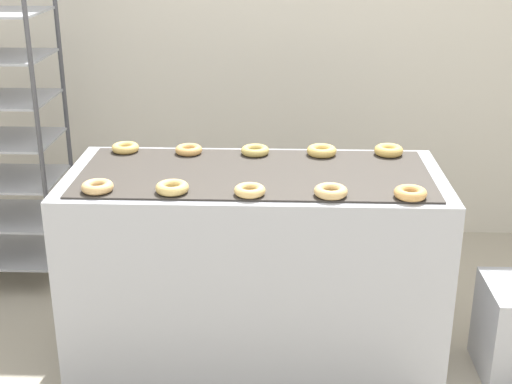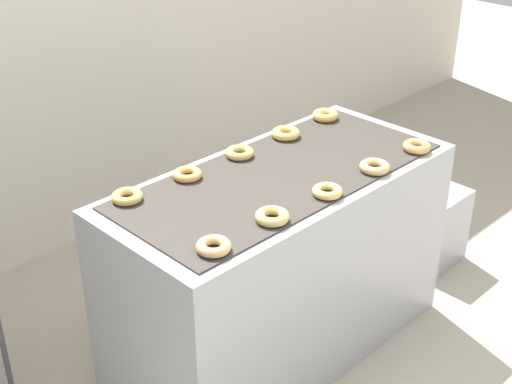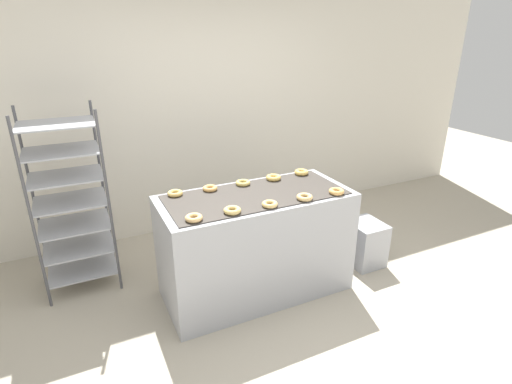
% 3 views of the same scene
% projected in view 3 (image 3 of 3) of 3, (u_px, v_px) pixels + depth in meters
% --- Properties ---
extents(ground_plane, '(14.00, 14.00, 0.00)m').
position_uv_depth(ground_plane, '(290.00, 332.00, 3.07)').
color(ground_plane, '#B2A893').
extents(wall_back, '(8.00, 0.05, 2.80)m').
position_uv_depth(wall_back, '(195.00, 105.00, 4.32)').
color(wall_back, silver).
rests_on(wall_back, ground_plane).
extents(fryer_machine, '(1.57, 0.71, 0.92)m').
position_uv_depth(fryer_machine, '(256.00, 244.00, 3.40)').
color(fryer_machine, '#A8AAB2').
rests_on(fryer_machine, ground_plane).
extents(baking_rack_cart, '(0.60, 0.49, 1.60)m').
position_uv_depth(baking_rack_cart, '(70.00, 201.00, 3.36)').
color(baking_rack_cart, '#4C4C51').
rests_on(baking_rack_cart, ground_plane).
extents(glaze_bin, '(0.31, 0.37, 0.44)m').
position_uv_depth(glaze_bin, '(364.00, 243.00, 3.91)').
color(glaze_bin, '#A8AAB2').
rests_on(glaze_bin, ground_plane).
extents(donut_near_leftmost, '(0.12, 0.12, 0.04)m').
position_uv_depth(donut_near_leftmost, '(194.00, 218.00, 2.78)').
color(donut_near_leftmost, '#E3B16D').
rests_on(donut_near_leftmost, fryer_machine).
extents(donut_near_left, '(0.13, 0.13, 0.04)m').
position_uv_depth(donut_near_left, '(232.00, 210.00, 2.89)').
color(donut_near_left, '#DFBA67').
rests_on(donut_near_left, fryer_machine).
extents(donut_near_center, '(0.12, 0.12, 0.03)m').
position_uv_depth(donut_near_center, '(270.00, 204.00, 3.00)').
color(donut_near_center, '#EBBE6D').
rests_on(donut_near_center, fryer_machine).
extents(donut_near_right, '(0.13, 0.13, 0.04)m').
position_uv_depth(donut_near_right, '(305.00, 197.00, 3.12)').
color(donut_near_right, '#DEB36C').
rests_on(donut_near_right, fryer_machine).
extents(donut_near_rightmost, '(0.12, 0.12, 0.04)m').
position_uv_depth(donut_near_rightmost, '(337.00, 191.00, 3.24)').
color(donut_near_rightmost, '#E4A759').
rests_on(donut_near_rightmost, fryer_machine).
extents(donut_far_leftmost, '(0.12, 0.12, 0.04)m').
position_uv_depth(donut_far_leftmost, '(175.00, 193.00, 3.20)').
color(donut_far_leftmost, '#EBBE62').
rests_on(donut_far_leftmost, fryer_machine).
extents(donut_far_left, '(0.12, 0.12, 0.03)m').
position_uv_depth(donut_far_left, '(210.00, 188.00, 3.30)').
color(donut_far_left, '#E9AB5D').
rests_on(donut_far_left, fryer_machine).
extents(donut_far_center, '(0.13, 0.13, 0.04)m').
position_uv_depth(donut_far_center, '(243.00, 183.00, 3.42)').
color(donut_far_center, '#D6B85F').
rests_on(donut_far_center, fryer_machine).
extents(donut_far_right, '(0.13, 0.13, 0.04)m').
position_uv_depth(donut_far_right, '(273.00, 177.00, 3.54)').
color(donut_far_right, '#E7BC5D').
rests_on(donut_far_right, fryer_machine).
extents(donut_far_rightmost, '(0.13, 0.13, 0.04)m').
position_uv_depth(donut_far_rightmost, '(301.00, 172.00, 3.67)').
color(donut_far_rightmost, '#E8B95B').
rests_on(donut_far_rightmost, fryer_machine).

